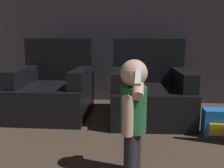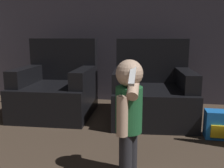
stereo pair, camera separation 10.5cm
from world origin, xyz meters
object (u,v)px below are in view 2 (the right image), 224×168
(person_toddler, at_px, (129,110))
(toy_backpack, at_px, (219,125))
(armchair_right, at_px, (152,93))
(armchair_left, at_px, (57,89))

(person_toddler, relative_size, toy_backpack, 3.06)
(armchair_right, distance_m, person_toddler, 1.32)
(person_toddler, bearing_deg, armchair_right, -170.53)
(armchair_left, relative_size, person_toddler, 1.15)
(armchair_left, bearing_deg, armchair_right, -2.33)
(toy_backpack, bearing_deg, armchair_left, 165.05)
(armchair_left, distance_m, armchair_right, 1.18)
(armchair_left, height_order, toy_backpack, armchair_left)
(person_toddler, xyz_separation_m, toy_backpack, (0.79, 0.81, -0.35))
(armchair_right, bearing_deg, person_toddler, -101.13)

